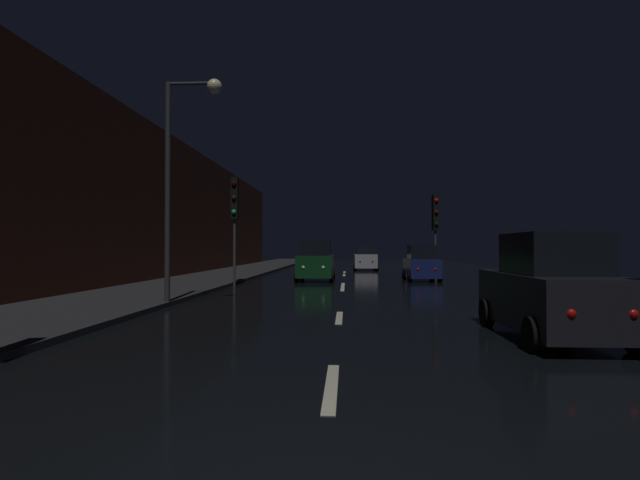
# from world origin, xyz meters

# --- Properties ---
(ground) EXTENTS (26.86, 84.00, 0.02)m
(ground) POSITION_xyz_m (0.00, 24.50, -0.01)
(ground) COLOR black
(sidewalk_left) EXTENTS (4.40, 84.00, 0.15)m
(sidewalk_left) POSITION_xyz_m (-7.23, 24.50, 0.07)
(sidewalk_left) COLOR #28282B
(sidewalk_left) RESTS_ON ground
(building_facade_left) EXTENTS (0.80, 63.00, 7.95)m
(building_facade_left) POSITION_xyz_m (-9.83, 21.00, 3.98)
(building_facade_left) COLOR #472319
(building_facade_left) RESTS_ON ground
(lane_centerline) EXTENTS (0.16, 30.87, 0.01)m
(lane_centerline) POSITION_xyz_m (0.00, 18.22, 0.01)
(lane_centerline) COLOR beige
(lane_centerline) RESTS_ON ground
(traffic_light_far_right) EXTENTS (0.35, 0.48, 4.59)m
(traffic_light_far_right) POSITION_xyz_m (4.93, 23.57, 3.31)
(traffic_light_far_right) COLOR #38383A
(traffic_light_far_right) RESTS_ON ground
(traffic_light_far_left) EXTENTS (0.33, 0.47, 4.94)m
(traffic_light_far_left) POSITION_xyz_m (-4.93, 18.98, 3.60)
(traffic_light_far_left) COLOR #38383A
(traffic_light_far_left) RESTS_ON ground
(streetlamp_overhead) EXTENTS (1.70, 0.44, 6.75)m
(streetlamp_overhead) POSITION_xyz_m (-4.65, 11.15, 4.52)
(streetlamp_overhead) COLOR #2D2D30
(streetlamp_overhead) RESTS_ON ground
(car_approaching_headlights) EXTENTS (1.98, 4.28, 2.15)m
(car_approaching_headlights) POSITION_xyz_m (-1.47, 23.11, 0.98)
(car_approaching_headlights) COLOR #0F3819
(car_approaching_headlights) RESTS_ON ground
(car_distant_taillights) EXTENTS (1.84, 3.99, 2.01)m
(car_distant_taillights) POSITION_xyz_m (1.60, 35.11, 0.92)
(car_distant_taillights) COLOR #A5A8AD
(car_distant_taillights) RESTS_ON ground
(car_parked_right_far) EXTENTS (1.71, 3.70, 1.86)m
(car_parked_right_far) POSITION_xyz_m (4.13, 23.30, 0.85)
(car_parked_right_far) COLOR #141E51
(car_parked_right_far) RESTS_ON ground
(car_parked_right_near) EXTENTS (1.86, 4.04, 2.03)m
(car_parked_right_near) POSITION_xyz_m (4.13, 6.55, 0.93)
(car_parked_right_near) COLOR black
(car_parked_right_near) RESTS_ON ground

